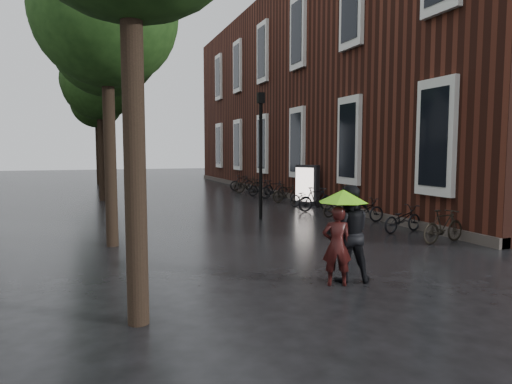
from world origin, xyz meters
name	(u,v)px	position (x,y,z in m)	size (l,w,h in m)	color
ground	(401,313)	(0.00, 0.00, 0.00)	(120.00, 120.00, 0.00)	black
brick_building	(344,96)	(10.47, 19.46, 5.99)	(10.20, 33.20, 12.00)	#38160F
street_trees	(102,66)	(-3.99, 15.91, 6.34)	(4.33, 34.03, 8.91)	black
person_burgundy	(337,246)	(-0.20, 1.72, 0.77)	(0.56, 0.37, 1.55)	black
person_black	(348,233)	(0.14, 1.89, 0.96)	(0.93, 0.73, 1.92)	black
lime_umbrella	(343,196)	(-0.05, 1.76, 1.73)	(0.97, 0.97, 1.44)	black
pedestrian_walking	(355,213)	(2.68, 5.61, 0.76)	(0.90, 0.37, 1.53)	black
parked_bicycles	(301,196)	(4.60, 13.28, 0.47)	(2.09, 18.71, 1.04)	black
ad_lightbox	(307,185)	(4.91, 13.29, 0.97)	(0.29, 1.28, 1.92)	black
lamp_post	(261,143)	(1.45, 10.27, 2.88)	(0.24, 0.24, 4.75)	black
cycle_sign	(109,170)	(-3.74, 17.15, 1.65)	(0.13, 0.45, 2.50)	#262628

